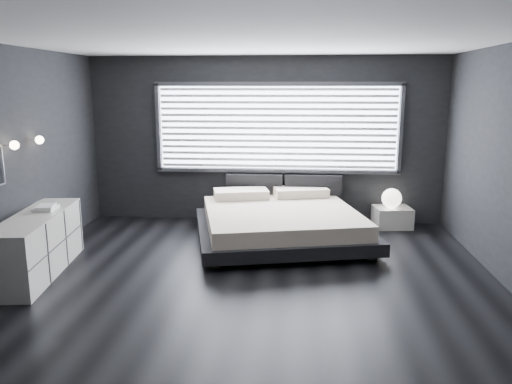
{
  "coord_description": "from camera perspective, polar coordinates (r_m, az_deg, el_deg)",
  "views": [
    {
      "loc": [
        0.56,
        -5.72,
        2.3
      ],
      "look_at": [
        0.0,
        0.85,
        0.9
      ],
      "focal_mm": 35.0,
      "sensor_mm": 36.0,
      "label": 1
    }
  ],
  "objects": [
    {
      "name": "room",
      "position": [
        5.81,
        -0.71,
        3.08
      ],
      "size": [
        6.04,
        6.0,
        2.8
      ],
      "color": "black",
      "rests_on": "ground"
    },
    {
      "name": "window",
      "position": [
        8.45,
        2.44,
        7.31
      ],
      "size": [
        4.14,
        0.09,
        1.52
      ],
      "color": "white",
      "rests_on": "ground"
    },
    {
      "name": "headboard",
      "position": [
        8.54,
        3.16,
        0.29
      ],
      "size": [
        1.96,
        0.16,
        0.52
      ],
      "color": "black",
      "rests_on": "ground"
    },
    {
      "name": "sconce_near",
      "position": [
        6.75,
        -25.91,
        4.84
      ],
      "size": [
        0.18,
        0.11,
        0.11
      ],
      "color": "silver",
      "rests_on": "ground"
    },
    {
      "name": "sconce_far",
      "position": [
        7.27,
        -23.53,
        5.48
      ],
      "size": [
        0.18,
        0.11,
        0.11
      ],
      "color": "silver",
      "rests_on": "ground"
    },
    {
      "name": "bed",
      "position": [
        7.56,
        2.8,
        -3.4
      ],
      "size": [
        2.93,
        2.85,
        0.64
      ],
      "color": "black",
      "rests_on": "ground"
    },
    {
      "name": "nightstand",
      "position": [
        8.6,
        15.3,
        -2.78
      ],
      "size": [
        0.64,
        0.56,
        0.34
      ],
      "primitive_type": "cube",
      "rotation": [
        0.0,
        0.0,
        0.13
      ],
      "color": "beige",
      "rests_on": "ground"
    },
    {
      "name": "orb_lamp",
      "position": [
        8.47,
        15.24,
        -0.7
      ],
      "size": [
        0.32,
        0.32,
        0.32
      ],
      "primitive_type": "sphere",
      "color": "white",
      "rests_on": "nightstand"
    },
    {
      "name": "dresser",
      "position": [
        6.79,
        -23.67,
        -5.51
      ],
      "size": [
        0.76,
        1.93,
        0.75
      ],
      "color": "beige",
      "rests_on": "ground"
    },
    {
      "name": "book_stack",
      "position": [
        6.91,
        -22.9,
        -1.66
      ],
      "size": [
        0.28,
        0.35,
        0.07
      ],
      "color": "silver",
      "rests_on": "dresser"
    }
  ]
}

